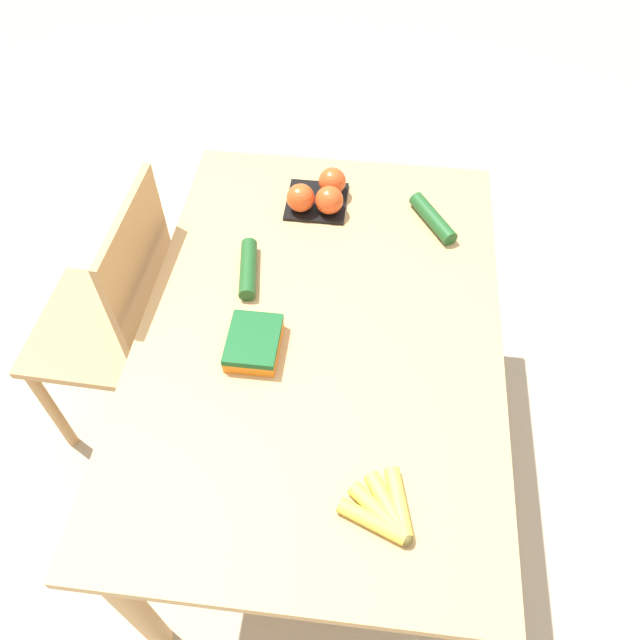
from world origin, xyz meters
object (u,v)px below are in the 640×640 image
object	(u,v)px
carrot_bag	(254,342)
cucumber_far	(248,269)
tomato_pack	(320,194)
chair	(121,322)
banana_bunch	(385,511)
cucumber_near	(433,218)

from	to	relation	value
carrot_bag	cucumber_far	distance (m)	0.24
tomato_pack	carrot_bag	distance (m)	0.54
chair	tomato_pack	xyz separation A→B (m)	(0.30, -0.57, 0.30)
tomato_pack	carrot_bag	bearing A→B (deg)	169.44
chair	cucumber_far	bearing A→B (deg)	93.23
chair	cucumber_far	world-z (taller)	chair
chair	tomato_pack	distance (m)	0.71
chair	banana_bunch	bearing A→B (deg)	55.14
tomato_pack	carrot_bag	xyz separation A→B (m)	(-0.53, 0.10, -0.01)
chair	cucumber_near	size ratio (longest dim) A/B	5.23
banana_bunch	carrot_bag	distance (m)	0.50
cucumber_far	carrot_bag	bearing A→B (deg)	-166.15
banana_bunch	carrot_bag	xyz separation A→B (m)	(0.37, 0.33, 0.01)
chair	carrot_bag	distance (m)	0.60
chair	cucumber_near	bearing A→B (deg)	108.01
chair	banana_bunch	world-z (taller)	chair
tomato_pack	carrot_bag	size ratio (longest dim) A/B	1.12
chair	tomato_pack	size ratio (longest dim) A/B	5.48
tomato_pack	cucumber_near	world-z (taller)	tomato_pack
banana_bunch	tomato_pack	size ratio (longest dim) A/B	0.91
chair	cucumber_near	distance (m)	0.97
carrot_bag	cucumber_far	size ratio (longest dim) A/B	0.81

